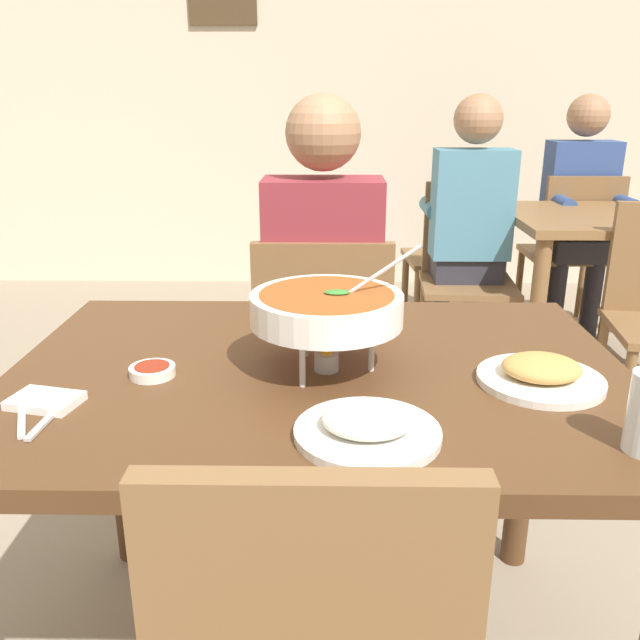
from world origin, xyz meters
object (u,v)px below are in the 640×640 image
at_px(appetizer_plate, 541,374).
at_px(sauce_dish, 152,371).
at_px(chair_bg_middle, 466,266).
at_px(chair_bg_corner, 464,245).
at_px(diner_main, 323,281).
at_px(patron_bg_middle, 469,219).
at_px(patron_bg_left, 580,203).
at_px(rice_plate, 368,426).
at_px(dining_table_main, 319,417).
at_px(dining_table_far, 614,244).
at_px(chair_diner_main, 323,354).
at_px(chair_bg_left, 573,245).
at_px(curry_bowl, 327,309).

height_order(appetizer_plate, sauce_dish, appetizer_plate).
bearing_deg(chair_bg_middle, chair_bg_corner, 80.92).
height_order(diner_main, patron_bg_middle, same).
height_order(chair_bg_middle, patron_bg_left, patron_bg_left).
distance_m(rice_plate, appetizer_plate, 0.40).
height_order(dining_table_main, dining_table_far, same).
bearing_deg(rice_plate, patron_bg_left, 64.02).
relative_size(chair_diner_main, rice_plate, 3.75).
xyz_separation_m(dining_table_main, chair_bg_middle, (0.69, 1.91, -0.15)).
relative_size(dining_table_main, chair_bg_middle, 1.39).
distance_m(diner_main, chair_bg_corner, 1.79).
distance_m(dining_table_main, chair_bg_corner, 2.50).
height_order(diner_main, chair_bg_left, diner_main).
bearing_deg(dining_table_far, appetizer_plate, -116.16).
bearing_deg(dining_table_main, rice_plate, -73.78).
height_order(diner_main, chair_bg_corner, diner_main).
distance_m(sauce_dish, patron_bg_left, 2.96).
distance_m(appetizer_plate, dining_table_far, 2.13).
bearing_deg(dining_table_main, curry_bowl, -44.60).
relative_size(diner_main, dining_table_far, 1.31).
distance_m(dining_table_main, chair_diner_main, 0.75).
distance_m(chair_diner_main, curry_bowl, 0.85).
xyz_separation_m(dining_table_far, chair_bg_corner, (-0.60, 0.54, -0.13)).
bearing_deg(sauce_dish, chair_bg_middle, 62.52).
bearing_deg(chair_bg_left, patron_bg_left, -21.32).
height_order(dining_table_far, patron_bg_left, patron_bg_left).
xyz_separation_m(dining_table_main, rice_plate, (0.08, -0.29, 0.13)).
relative_size(chair_bg_left, chair_bg_middle, 1.00).
bearing_deg(patron_bg_left, dining_table_main, -120.19).
xyz_separation_m(diner_main, appetizer_plate, (0.43, -0.84, 0.05)).
distance_m(chair_bg_left, chair_bg_corner, 0.61).
bearing_deg(dining_table_far, patron_bg_middle, 175.70).
xyz_separation_m(appetizer_plate, patron_bg_left, (0.95, 2.45, -0.05)).
bearing_deg(rice_plate, patron_bg_middle, 74.61).
height_order(chair_bg_left, patron_bg_middle, patron_bg_middle).
bearing_deg(dining_table_main, chair_diner_main, 90.00).
height_order(diner_main, rice_plate, diner_main).
xyz_separation_m(rice_plate, chair_bg_left, (1.29, 2.66, -0.29)).
bearing_deg(diner_main, sauce_dish, -111.88).
bearing_deg(chair_bg_middle, appetizer_plate, -97.60).
distance_m(dining_table_main, chair_bg_left, 2.75).
height_order(sauce_dish, patron_bg_left, patron_bg_left).
distance_m(sauce_dish, chair_bg_left, 2.97).
bearing_deg(chair_bg_left, patron_bg_middle, -144.46).
bearing_deg(chair_bg_left, chair_diner_main, -129.84).
distance_m(sauce_dish, dining_table_far, 2.53).
xyz_separation_m(chair_bg_middle, patron_bg_left, (0.69, 0.46, 0.24)).
bearing_deg(dining_table_far, chair_bg_corner, 138.03).
distance_m(appetizer_plate, patron_bg_left, 2.63).
xyz_separation_m(chair_bg_left, patron_bg_left, (0.01, -0.00, 0.24)).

